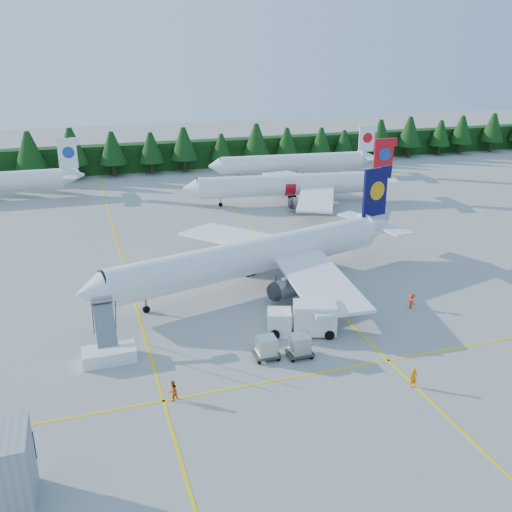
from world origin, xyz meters
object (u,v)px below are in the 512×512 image
object	(u,v)px
airliner_navy	(246,258)
airliner_red	(285,185)
service_truck	(302,319)
airstairs	(109,350)

from	to	relation	value
airliner_navy	airliner_red	distance (m)	37.21
service_truck	airstairs	bearing A→B (deg)	-164.17
airstairs	airliner_red	bearing A→B (deg)	52.47
service_truck	airliner_navy	bearing A→B (deg)	116.77
airliner_red	service_truck	xyz separation A→B (m)	(-15.30, -45.40, -1.69)
airstairs	service_truck	bearing A→B (deg)	-3.30
airliner_navy	airstairs	size ratio (longest dim) A/B	6.28
airstairs	service_truck	distance (m)	18.15
airstairs	service_truck	xyz separation A→B (m)	(18.12, -0.84, 0.66)
airliner_navy	service_truck	xyz separation A→B (m)	(1.80, -12.35, -1.97)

